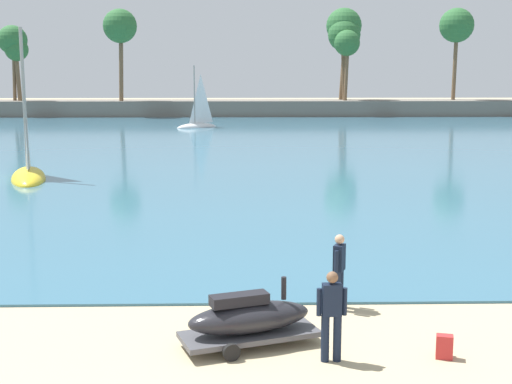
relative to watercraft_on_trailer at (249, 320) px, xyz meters
The scene contains 8 objects.
sea 56.04m from the watercraft_on_trailer, 90.50° to the left, with size 220.00×107.33×0.06m, color #386B84.
palm_headland 69.78m from the watercraft_on_trailer, 90.03° to the left, with size 101.03×7.01×12.88m.
watercraft_on_trailer is the anchor object (origin of this frame).
person_rigging_by_gear 1.69m from the watercraft_on_trailer, 27.22° to the right, with size 0.55×0.22×1.67m.
person_at_waterline 2.94m from the watercraft_on_trailer, 46.64° to the left, with size 0.32×0.51×1.67m.
backpack_near_kite 3.62m from the watercraft_on_trailer, 10.67° to the right, with size 0.34×0.33×0.44m.
sailboat_near_shore 52.37m from the watercraft_on_trailer, 94.30° to the left, with size 4.03×3.45×5.96m.
sailboat_mid_bay 23.44m from the watercraft_on_trailer, 115.84° to the left, with size 2.87×5.46×7.59m.
Camera 1 is at (0.32, -7.14, 5.16)m, focal length 50.26 mm.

